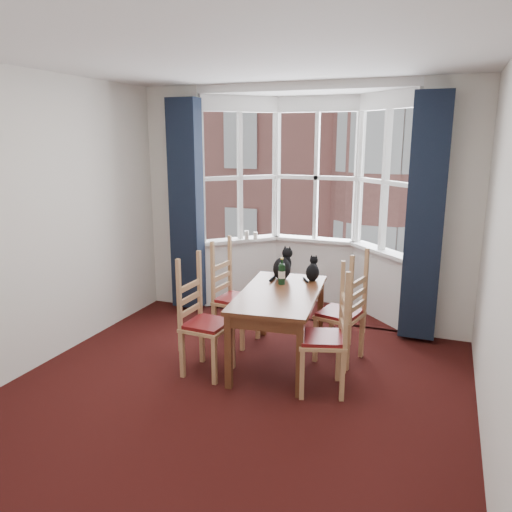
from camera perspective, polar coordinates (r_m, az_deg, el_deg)
The scene contains 21 objects.
floor at distance 4.37m, azimuth -3.94°, elevation -16.73°, with size 4.50×4.50×0.00m, color black.
ceiling at distance 3.82m, azimuth -4.67°, elevation 22.53°, with size 4.50×4.50×0.00m, color white.
wall_left at distance 5.04m, azimuth -25.36°, elevation 3.08°, with size 4.50×4.50×0.00m, color silver.
wall_right at distance 3.52m, azimuth 26.63°, elevation -1.03°, with size 4.50×4.50×0.00m, color silver.
wall_back_pier_left at distance 6.59m, azimuth -8.97°, elevation 6.38°, with size 0.70×0.12×2.80m, color silver.
wall_back_pier_right at distance 5.72m, azimuth 21.18°, elevation 4.57°, with size 0.70×0.12×2.80m, color silver.
bay_window at distance 6.42m, azimuth 6.29°, elevation 6.28°, with size 2.76×0.94×2.80m.
curtain_left at distance 6.32m, azimuth -7.95°, elevation 5.67°, with size 0.38×0.22×2.60m, color #151D30.
curtain_right at distance 5.55m, azimuth 18.76°, elevation 4.00°, with size 0.38×0.22×2.60m, color #151D30.
dining_table at distance 4.88m, azimuth 2.72°, elevation -5.15°, with size 0.88×1.45×0.73m.
chair_left_near at distance 4.78m, azimuth -6.55°, elevation -7.77°, with size 0.42×0.44×0.92m.
chair_left_far at distance 5.46m, azimuth -3.10°, elevation -4.96°, with size 0.44×0.46×0.92m.
chair_right_near at distance 4.45m, azimuth 8.70°, elevation -9.49°, with size 0.51×0.52×0.92m.
chair_right_far at distance 5.02m, azimuth 10.51°, elevation -6.83°, with size 0.48×0.50×0.92m.
cat_left at distance 5.27m, azimuth 3.07°, elevation -1.19°, with size 0.26×0.30×0.35m.
cat_right at distance 5.24m, azimuth 6.50°, elevation -1.70°, with size 0.16×0.21×0.27m.
wine_bottle at distance 5.07m, azimuth 2.96°, elevation -1.93°, with size 0.07×0.07×0.28m.
candle_tall at distance 6.61m, azimuth -1.08°, elevation 2.41°, with size 0.06×0.06×0.11m, color white.
candle_short at distance 6.60m, azimuth -0.07°, elevation 2.33°, with size 0.06×0.06×0.10m, color white.
street at distance 36.63m, azimuth 17.93°, elevation -0.11°, with size 80.00×80.00×0.00m, color #333335.
tenement_building at distance 17.51m, azimuth 16.00°, elevation 11.02°, with size 18.40×7.80×15.20m.
Camera 1 is at (1.62, -3.41, 2.20)m, focal length 35.00 mm.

